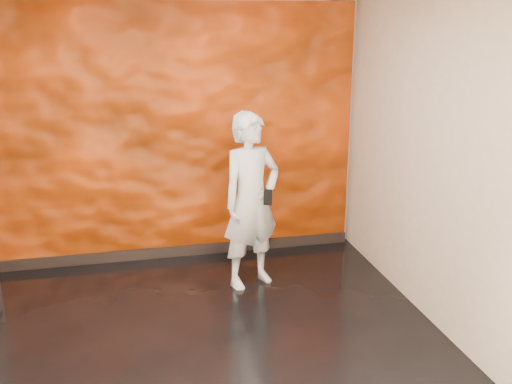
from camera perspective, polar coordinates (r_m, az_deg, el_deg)
name	(u,v)px	position (r m, az deg, el deg)	size (l,w,h in m)	color
room	(202,181)	(4.29, -5.45, 1.06)	(4.02, 4.02, 2.81)	black
feature_wall	(177,135)	(6.19, -7.87, 5.66)	(3.90, 0.06, 2.75)	#D43F07
baseboard	(182,251)	(6.53, -7.38, -5.84)	(3.90, 0.04, 0.12)	black
man	(251,201)	(5.55, -0.47, -0.89)	(0.64, 0.42, 1.74)	#A9AEB8
phone	(268,197)	(5.30, 1.20, -0.52)	(0.08, 0.02, 0.15)	black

